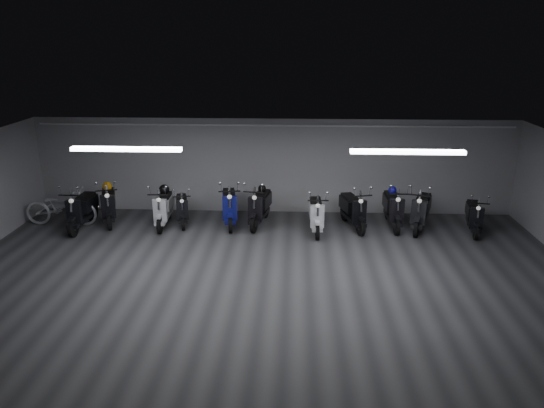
{
  "coord_description": "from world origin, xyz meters",
  "views": [
    {
      "loc": [
        0.64,
        -9.87,
        5.1
      ],
      "look_at": [
        0.08,
        2.5,
        1.05
      ],
      "focal_mm": 34.4,
      "sensor_mm": 36.0,
      "label": 1
    }
  ],
  "objects_px": {
    "scooter_0": "(81,204)",
    "helmet_0": "(164,190)",
    "scooter_10": "(475,211)",
    "scooter_7": "(353,204)",
    "scooter_6": "(316,208)",
    "scooter_8": "(393,203)",
    "scooter_3": "(182,204)",
    "bicycle": "(60,203)",
    "helmet_2": "(392,190)",
    "scooter_2": "(163,203)",
    "scooter_4": "(229,200)",
    "scooter_5": "(260,201)",
    "helmet_3": "(262,189)",
    "scooter_9": "(422,205)",
    "scooter_1": "(108,199)",
    "helmet_1": "(107,186)"
  },
  "relations": [
    {
      "from": "scooter_10",
      "to": "scooter_7",
      "type": "bearing_deg",
      "value": -173.81
    },
    {
      "from": "scooter_1",
      "to": "scooter_10",
      "type": "relative_size",
      "value": 1.14
    },
    {
      "from": "scooter_8",
      "to": "helmet_3",
      "type": "relative_size",
      "value": 8.33
    },
    {
      "from": "helmet_0",
      "to": "helmet_3",
      "type": "height_order",
      "value": "helmet_0"
    },
    {
      "from": "scooter_4",
      "to": "scooter_7",
      "type": "bearing_deg",
      "value": -10.53
    },
    {
      "from": "scooter_2",
      "to": "scooter_4",
      "type": "relative_size",
      "value": 0.93
    },
    {
      "from": "scooter_9",
      "to": "helmet_0",
      "type": "bearing_deg",
      "value": -161.08
    },
    {
      "from": "scooter_1",
      "to": "helmet_2",
      "type": "relative_size",
      "value": 8.23
    },
    {
      "from": "scooter_2",
      "to": "scooter_4",
      "type": "bearing_deg",
      "value": 2.74
    },
    {
      "from": "scooter_9",
      "to": "helmet_2",
      "type": "xyz_separation_m",
      "value": [
        -0.73,
        0.42,
        0.27
      ]
    },
    {
      "from": "helmet_0",
      "to": "helmet_2",
      "type": "xyz_separation_m",
      "value": [
        6.34,
        0.2,
        0.01
      ]
    },
    {
      "from": "scooter_1",
      "to": "scooter_9",
      "type": "distance_m",
      "value": 8.66
    },
    {
      "from": "scooter_8",
      "to": "helmet_2",
      "type": "xyz_separation_m",
      "value": [
        -0.0,
        0.26,
        0.28
      ]
    },
    {
      "from": "scooter_3",
      "to": "helmet_1",
      "type": "xyz_separation_m",
      "value": [
        -2.16,
        0.24,
        0.41
      ]
    },
    {
      "from": "scooter_9",
      "to": "scooter_8",
      "type": "bearing_deg",
      "value": -171.68
    },
    {
      "from": "scooter_0",
      "to": "scooter_3",
      "type": "height_order",
      "value": "scooter_0"
    },
    {
      "from": "scooter_1",
      "to": "scooter_9",
      "type": "height_order",
      "value": "scooter_9"
    },
    {
      "from": "scooter_2",
      "to": "scooter_7",
      "type": "distance_m",
      "value": 5.23
    },
    {
      "from": "scooter_7",
      "to": "scooter_8",
      "type": "distance_m",
      "value": 1.12
    },
    {
      "from": "scooter_3",
      "to": "scooter_7",
      "type": "relative_size",
      "value": 0.87
    },
    {
      "from": "bicycle",
      "to": "helmet_3",
      "type": "relative_size",
      "value": 8.74
    },
    {
      "from": "scooter_10",
      "to": "scooter_0",
      "type": "bearing_deg",
      "value": -169.12
    },
    {
      "from": "helmet_0",
      "to": "scooter_7",
      "type": "bearing_deg",
      "value": -2.08
    },
    {
      "from": "scooter_6",
      "to": "scooter_8",
      "type": "xyz_separation_m",
      "value": [
        2.13,
        0.45,
        0.04
      ]
    },
    {
      "from": "scooter_6",
      "to": "scooter_7",
      "type": "bearing_deg",
      "value": 15.97
    },
    {
      "from": "scooter_0",
      "to": "scooter_1",
      "type": "xyz_separation_m",
      "value": [
        0.56,
        0.5,
        -0.01
      ]
    },
    {
      "from": "scooter_3",
      "to": "scooter_10",
      "type": "distance_m",
      "value": 7.96
    },
    {
      "from": "scooter_10",
      "to": "scooter_2",
      "type": "bearing_deg",
      "value": -171.12
    },
    {
      "from": "helmet_3",
      "to": "helmet_0",
      "type": "bearing_deg",
      "value": -176.13
    },
    {
      "from": "scooter_0",
      "to": "scooter_4",
      "type": "height_order",
      "value": "scooter_4"
    },
    {
      "from": "scooter_0",
      "to": "helmet_0",
      "type": "distance_m",
      "value": 2.24
    },
    {
      "from": "scooter_9",
      "to": "helmet_2",
      "type": "height_order",
      "value": "scooter_9"
    },
    {
      "from": "scooter_7",
      "to": "scooter_10",
      "type": "height_order",
      "value": "scooter_7"
    },
    {
      "from": "scooter_6",
      "to": "bicycle",
      "type": "relative_size",
      "value": 0.89
    },
    {
      "from": "scooter_5",
      "to": "scooter_10",
      "type": "relative_size",
      "value": 1.14
    },
    {
      "from": "scooter_1",
      "to": "scooter_7",
      "type": "relative_size",
      "value": 1.02
    },
    {
      "from": "scooter_6",
      "to": "scooter_0",
      "type": "bearing_deg",
      "value": 178.61
    },
    {
      "from": "scooter_5",
      "to": "scooter_7",
      "type": "distance_m",
      "value": 2.57
    },
    {
      "from": "scooter_2",
      "to": "scooter_9",
      "type": "xyz_separation_m",
      "value": [
        7.06,
        0.02,
        0.04
      ]
    },
    {
      "from": "scooter_7",
      "to": "helmet_0",
      "type": "distance_m",
      "value": 5.25
    },
    {
      "from": "bicycle",
      "to": "helmet_2",
      "type": "bearing_deg",
      "value": -86.85
    },
    {
      "from": "scooter_3",
      "to": "scooter_8",
      "type": "xyz_separation_m",
      "value": [
        5.86,
        0.01,
        0.11
      ]
    },
    {
      "from": "scooter_1",
      "to": "scooter_3",
      "type": "height_order",
      "value": "scooter_1"
    },
    {
      "from": "scooter_6",
      "to": "helmet_0",
      "type": "distance_m",
      "value": 4.26
    },
    {
      "from": "scooter_7",
      "to": "helmet_0",
      "type": "relative_size",
      "value": 6.27
    },
    {
      "from": "bicycle",
      "to": "helmet_2",
      "type": "xyz_separation_m",
      "value": [
        9.19,
        0.52,
        0.34
      ]
    },
    {
      "from": "scooter_8",
      "to": "scooter_5",
      "type": "bearing_deg",
      "value": 179.21
    },
    {
      "from": "scooter_2",
      "to": "bicycle",
      "type": "relative_size",
      "value": 0.91
    },
    {
      "from": "scooter_4",
      "to": "helmet_1",
      "type": "relative_size",
      "value": 7.27
    },
    {
      "from": "scooter_0",
      "to": "scooter_10",
      "type": "xyz_separation_m",
      "value": [
        10.59,
        0.19,
        -0.09
      ]
    }
  ]
}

